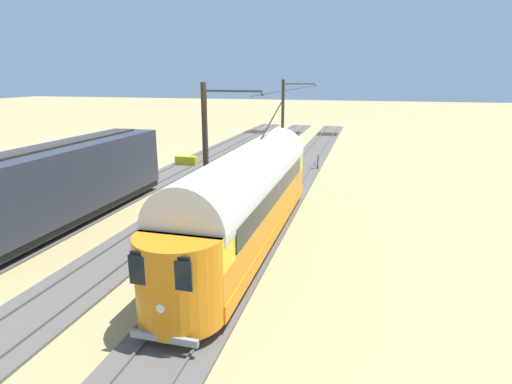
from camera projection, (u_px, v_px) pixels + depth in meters
ground_plane at (199, 199)px, 25.18m from camera, size 220.00×220.00×0.00m
track_streetcar_siding at (277, 203)px, 24.28m from camera, size 2.80×80.00×0.18m
track_adjacent_siding at (201, 197)px, 25.45m from camera, size 2.80×80.00×0.18m
track_third_siding at (132, 192)px, 26.62m from camera, size 2.80×80.00×0.18m
vintage_streetcar at (249, 193)px, 18.12m from camera, size 2.65×16.58×5.65m
boxcar_adjacent at (67, 181)px, 20.73m from camera, size 2.96×13.37×3.85m
catenary_pole_foreground at (284, 116)px, 38.90m from camera, size 3.13×0.28×6.90m
catenary_pole_mid_near at (207, 150)px, 20.69m from camera, size 3.13×0.28×6.90m
overhead_wire_run at (297, 88)px, 29.06m from camera, size 2.93×23.55×0.18m
switch_stand at (318, 161)px, 32.89m from camera, size 0.50×0.30×1.24m
spare_tie_stack at (61, 191)px, 25.88m from camera, size 2.40×2.40×0.54m
track_end_bumper at (186, 161)px, 34.48m from camera, size 1.80×0.60×0.80m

